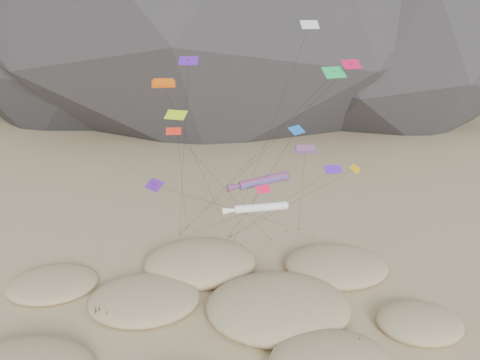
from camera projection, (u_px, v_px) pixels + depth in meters
name	position (u px, v px, depth m)	size (l,w,h in m)	color
ground	(238.00, 338.00, 47.20)	(500.00, 500.00, 0.00)	#CCB789
dunes	(215.00, 310.00, 50.60)	(50.76, 34.34, 3.87)	#CCB789
dune_grass	(221.00, 307.00, 50.92)	(44.53, 27.46, 1.60)	black
kite_stakes	(248.00, 235.00, 69.41)	(19.78, 6.47, 0.30)	#3F2D1E
rainbow_tube_kite	(261.00, 181.00, 55.32)	(7.83, 10.13, 13.23)	red
white_tube_kite	(257.00, 208.00, 52.30)	(10.66, 17.51, 11.27)	white
orange_parafoil	(164.00, 85.00, 53.77)	(8.95, 11.71, 24.10)	#D6510B
multi_parafoil	(305.00, 151.00, 52.36)	(3.71, 13.70, 17.24)	red
delta_kites	(268.00, 117.00, 52.80)	(25.33, 21.10, 30.38)	blue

